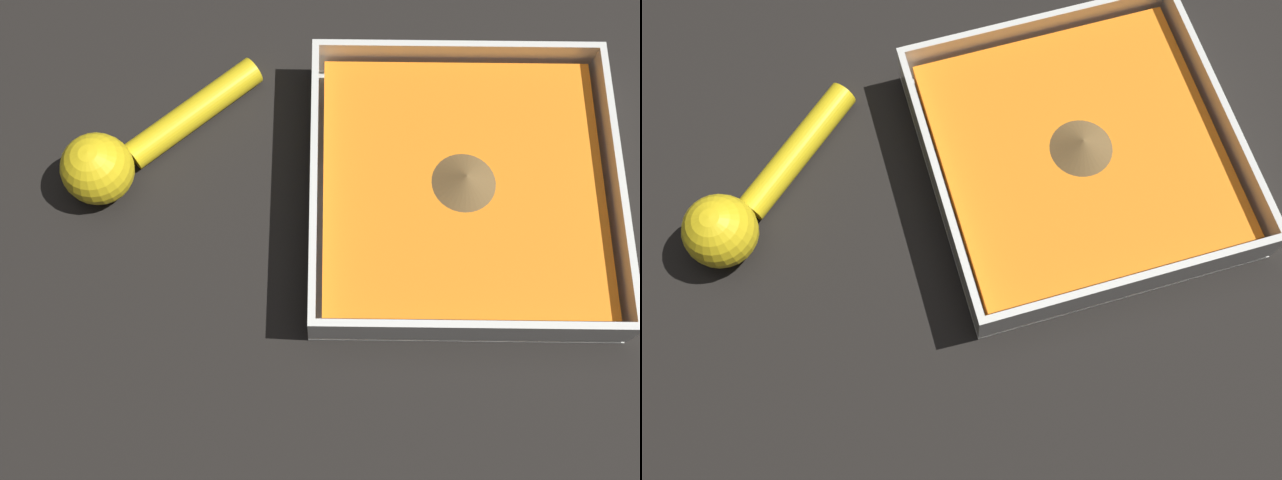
% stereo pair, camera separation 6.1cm
% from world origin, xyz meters
% --- Properties ---
extents(ground_plane, '(4.00, 4.00, 0.00)m').
position_xyz_m(ground_plane, '(0.00, 0.00, 0.00)').
color(ground_plane, black).
extents(square_dish, '(0.26, 0.26, 0.05)m').
position_xyz_m(square_dish, '(-0.01, 0.04, 0.02)').
color(square_dish, silver).
rests_on(square_dish, ground_plane).
extents(lemon_squeezer, '(0.16, 0.15, 0.06)m').
position_xyz_m(lemon_squeezer, '(-0.30, 0.07, 0.03)').
color(lemon_squeezer, yellow).
rests_on(lemon_squeezer, ground_plane).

